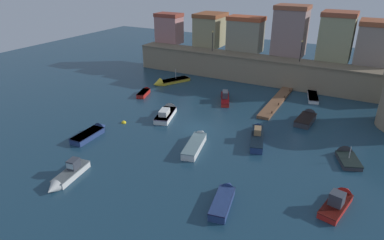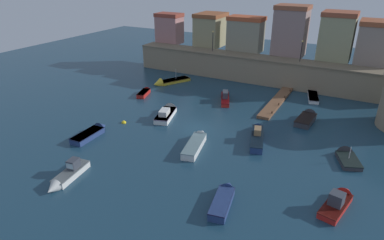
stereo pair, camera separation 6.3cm
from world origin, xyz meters
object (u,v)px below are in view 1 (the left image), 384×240
at_px(moored_boat_12, 257,135).
at_px(moored_boat_7, 167,112).
at_px(moored_boat_1, 93,132).
at_px(quay_lamp_0, 213,38).
at_px(moored_boat_11, 225,97).
at_px(moored_boat_10, 307,117).
at_px(moored_boat_9, 197,142).
at_px(quay_lamp_1, 301,47).
at_px(moored_boat_2, 312,94).
at_px(moored_boat_5, 167,82).
at_px(moored_boat_6, 346,156).
at_px(moored_boat_0, 339,200).
at_px(mooring_buoy_0, 124,123).
at_px(moored_boat_4, 145,92).
at_px(moored_boat_8, 67,176).
at_px(moored_boat_3, 224,198).

bearing_deg(moored_boat_12, moored_boat_7, 69.28).
relative_size(moored_boat_1, moored_boat_7, 0.85).
bearing_deg(quay_lamp_0, moored_boat_11, -56.04).
height_order(moored_boat_1, moored_boat_10, moored_boat_10).
bearing_deg(moored_boat_11, moored_boat_1, 129.71).
bearing_deg(moored_boat_9, moored_boat_12, -60.46).
xyz_separation_m(quay_lamp_1, moored_boat_2, (3.13, -2.99, -6.38)).
height_order(moored_boat_5, moored_boat_6, moored_boat_5).
bearing_deg(moored_boat_12, quay_lamp_1, -16.26).
bearing_deg(moored_boat_7, moored_boat_0, -128.20).
distance_m(quay_lamp_0, mooring_buoy_0, 25.73).
bearing_deg(moored_boat_4, moored_boat_11, -88.66).
bearing_deg(moored_boat_5, moored_boat_8, 42.24).
height_order(moored_boat_8, moored_boat_9, moored_boat_8).
height_order(moored_boat_2, moored_boat_11, moored_boat_11).
height_order(moored_boat_1, moored_boat_2, moored_boat_1).
height_order(moored_boat_0, mooring_buoy_0, moored_boat_0).
xyz_separation_m(moored_boat_3, moored_boat_11, (-9.54, 22.50, 0.08)).
distance_m(quay_lamp_0, moored_boat_0, 39.28).
relative_size(moored_boat_7, moored_boat_8, 1.17).
xyz_separation_m(moored_boat_4, moored_boat_5, (0.23, 6.26, -0.08)).
distance_m(moored_boat_7, moored_boat_10, 18.45).
bearing_deg(moored_boat_8, moored_boat_10, 136.42).
relative_size(moored_boat_1, mooring_buoy_0, 8.88).
xyz_separation_m(moored_boat_1, moored_boat_2, (20.55, 26.25, -0.06)).
height_order(quay_lamp_0, moored_boat_3, quay_lamp_0).
bearing_deg(moored_boat_3, mooring_buoy_0, 53.73).
distance_m(moored_boat_3, moored_boat_7, 19.44).
distance_m(moored_boat_2, moored_boat_10, 9.85).
relative_size(moored_boat_7, moored_boat_9, 0.95).
bearing_deg(quay_lamp_1, mooring_buoy_0, -123.45).
xyz_separation_m(moored_boat_1, moored_boat_8, (4.50, -8.16, 0.09)).
distance_m(moored_boat_0, moored_boat_6, 8.43).
distance_m(moored_boat_6, moored_boat_7, 22.48).
xyz_separation_m(moored_boat_7, moored_boat_12, (12.88, -0.93, 0.07)).
bearing_deg(moored_boat_6, moored_boat_8, 104.86).
relative_size(moored_boat_1, moored_boat_12, 0.75).
bearing_deg(moored_boat_0, quay_lamp_1, 31.27).
relative_size(moored_boat_3, mooring_buoy_0, 8.74).
relative_size(moored_boat_3, moored_boat_11, 0.84).
xyz_separation_m(moored_boat_1, moored_boat_3, (18.73, -4.14, 0.04)).
height_order(quay_lamp_1, moored_boat_5, quay_lamp_1).
height_order(moored_boat_10, moored_boat_12, moored_boat_12).
relative_size(moored_boat_5, moored_boat_9, 1.02).
bearing_deg(moored_boat_5, mooring_buoy_0, 41.11).
height_order(quay_lamp_1, moored_boat_6, quay_lamp_1).
bearing_deg(moored_boat_8, moored_boat_5, -174.83).
height_order(moored_boat_1, moored_boat_12, moored_boat_12).
xyz_separation_m(moored_boat_8, mooring_buoy_0, (-3.46, 12.61, -0.46)).
xyz_separation_m(moored_boat_10, moored_boat_12, (-4.11, -8.12, 0.10)).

